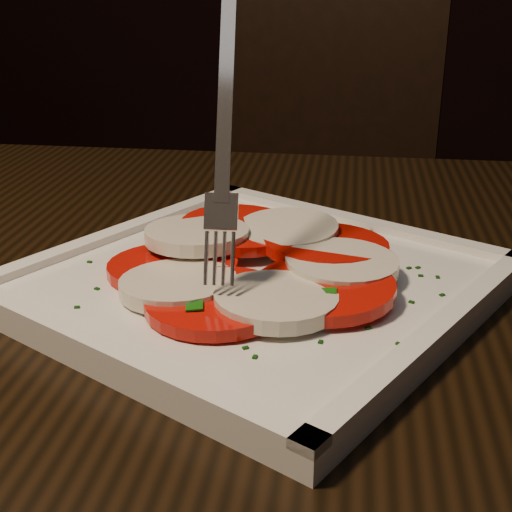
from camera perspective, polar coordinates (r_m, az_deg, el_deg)
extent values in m
cube|color=black|center=(0.52, 7.56, -5.13)|extent=(1.27, 0.92, 0.04)
cube|color=black|center=(1.36, 4.18, -0.16)|extent=(0.44, 0.44, 0.04)
cube|color=black|center=(1.47, 6.15, 11.67)|extent=(0.42, 0.06, 0.46)
cylinder|color=black|center=(1.37, -5.35, -11.63)|extent=(0.04, 0.04, 0.41)
cylinder|color=black|center=(1.30, 10.04, -14.07)|extent=(0.04, 0.04, 0.41)
cylinder|color=black|center=(1.66, -0.74, -5.01)|extent=(0.04, 0.04, 0.41)
cylinder|color=black|center=(1.60, 11.72, -6.61)|extent=(0.04, 0.04, 0.41)
cube|color=white|center=(0.50, 0.00, -2.36)|extent=(0.38, 0.38, 0.01)
cylinder|color=#C50904|center=(0.51, -6.67, -0.88)|extent=(0.09, 0.09, 0.01)
cylinder|color=beige|center=(0.47, -6.23, -2.35)|extent=(0.08, 0.08, 0.02)
cylinder|color=#C50904|center=(0.45, -3.08, -3.64)|extent=(0.09, 0.09, 0.01)
cylinder|color=beige|center=(0.45, 1.60, -3.61)|extent=(0.08, 0.08, 0.01)
cylinder|color=#C50904|center=(0.46, 5.48, -2.58)|extent=(0.09, 0.09, 0.01)
cylinder|color=beige|center=(0.49, 6.86, -0.70)|extent=(0.08, 0.08, 0.01)
cylinder|color=#C50904|center=(0.53, 5.60, 0.85)|extent=(0.09, 0.09, 0.01)
cylinder|color=beige|center=(0.55, 2.53, 2.01)|extent=(0.08, 0.08, 0.02)
cylinder|color=#C50904|center=(0.55, -1.29, 2.17)|extent=(0.09, 0.09, 0.01)
cylinder|color=beige|center=(0.53, -4.75, 1.70)|extent=(0.08, 0.08, 0.01)
cube|color=#165C0F|center=(0.45, 3.96, -2.90)|extent=(0.04, 0.01, 0.01)
cube|color=#165C0F|center=(0.54, -6.64, 1.34)|extent=(0.03, 0.05, 0.00)
cube|color=#165C0F|center=(0.47, 5.21, -1.90)|extent=(0.04, 0.02, 0.00)
cube|color=#165C0F|center=(0.45, 3.60, -2.72)|extent=(0.04, 0.03, 0.00)
cube|color=#165C0F|center=(0.52, 6.42, 0.57)|extent=(0.01, 0.03, 0.00)
cube|color=#165C0F|center=(0.55, 4.48, 1.95)|extent=(0.02, 0.03, 0.00)
cube|color=#165C0F|center=(0.54, 1.59, 1.43)|extent=(0.01, 0.05, 0.01)
cube|color=#165C0F|center=(0.55, -1.54, 2.05)|extent=(0.03, 0.04, 0.00)
cube|color=#165C0F|center=(0.44, -4.91, -3.42)|extent=(0.02, 0.03, 0.00)
cube|color=#0C3609|center=(0.49, 14.67, -3.03)|extent=(0.00, 0.00, 0.00)
cube|color=#0C3609|center=(0.40, -0.08, -8.08)|extent=(0.00, 0.00, 0.00)
cube|color=#0C3609|center=(0.42, 5.18, -6.85)|extent=(0.00, 0.00, 0.00)
cube|color=#0C3609|center=(0.47, -14.13, -3.99)|extent=(0.00, 0.00, 0.00)
cube|color=#0C3609|center=(0.54, -13.17, -0.46)|extent=(0.00, 0.00, 0.00)
cube|color=#0C3609|center=(0.62, -1.74, 3.10)|extent=(0.00, 0.00, 0.00)
cube|color=#0C3609|center=(0.54, 8.45, 0.14)|extent=(0.00, 0.00, 0.00)
cube|color=#0C3609|center=(0.51, 13.04, -1.54)|extent=(0.00, 0.00, 0.00)
cube|color=#0C3609|center=(0.57, -7.88, 1.41)|extent=(0.00, 0.00, 0.00)
cube|color=#0C3609|center=(0.52, 12.14, -0.94)|extent=(0.00, 0.00, 0.00)
cube|color=#0C3609|center=(0.61, -3.56, 2.88)|extent=(0.00, 0.00, 0.00)
cube|color=#0C3609|center=(0.58, -2.98, 1.85)|extent=(0.00, 0.00, 0.00)
cube|color=#0C3609|center=(0.58, 6.47, 1.79)|extent=(0.00, 0.00, 0.00)
cube|color=#0C3609|center=(0.56, 8.63, 0.98)|extent=(0.00, 0.00, 0.00)
cube|color=#0C3609|center=(0.47, 12.34, -3.62)|extent=(0.00, 0.00, 0.00)
cube|color=#0C3609|center=(0.53, 12.83, -0.91)|extent=(0.00, 0.00, 0.00)
cube|color=#0C3609|center=(0.59, 9.10, 1.98)|extent=(0.00, 0.00, 0.00)
cube|color=#0C3609|center=(0.41, -0.84, -7.35)|extent=(0.00, 0.00, 0.00)
cube|color=#0C3609|center=(0.60, -5.75, 2.64)|extent=(0.00, 0.00, 0.00)
cube|color=#0C3609|center=(0.49, -12.61, -2.57)|extent=(0.00, 0.00, 0.00)
cube|color=#0C3609|center=(0.53, 9.40, -0.31)|extent=(0.00, 0.00, 0.00)
cube|color=#0C3609|center=(0.49, -10.13, -2.23)|extent=(0.00, 0.00, 0.00)
cube|color=#0C3609|center=(0.42, 11.35, -6.91)|extent=(0.00, 0.00, 0.00)
cube|color=#0C3609|center=(0.57, -8.67, 1.16)|extent=(0.00, 0.00, 0.00)
cube|color=#0C3609|center=(0.42, 2.41, -6.25)|extent=(0.00, 0.00, 0.00)
cube|color=#0C3609|center=(0.54, 9.04, 0.16)|extent=(0.00, 0.00, 0.00)
cube|color=#0C3609|center=(0.59, -4.99, 1.99)|extent=(0.00, 0.00, 0.00)
cube|color=#0C3609|center=(0.42, 1.75, -6.39)|extent=(0.00, 0.00, 0.00)
cube|color=#0C3609|center=(0.51, 14.33, -1.65)|extent=(0.00, 0.00, 0.00)
cube|color=#0C3609|center=(0.44, 8.97, -5.71)|extent=(0.00, 0.00, 0.00)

